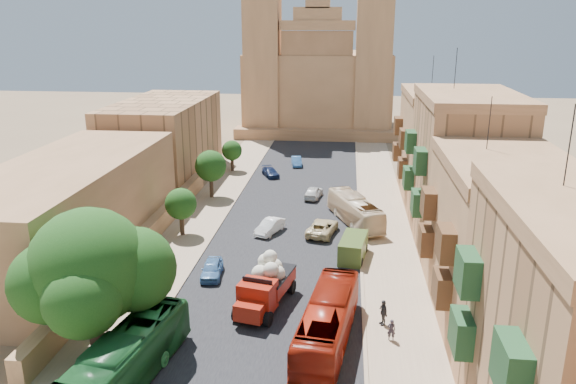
% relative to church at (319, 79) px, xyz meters
% --- Properties ---
extents(road_surface, '(14.00, 140.00, 0.01)m').
position_rel_church_xyz_m(road_surface, '(0.00, -48.61, -9.51)').
color(road_surface, black).
rests_on(road_surface, ground).
extents(sidewalk_east, '(5.00, 140.00, 0.01)m').
position_rel_church_xyz_m(sidewalk_east, '(9.50, -48.61, -9.51)').
color(sidewalk_east, '#9C8166').
rests_on(sidewalk_east, ground).
extents(sidewalk_west, '(5.00, 140.00, 0.01)m').
position_rel_church_xyz_m(sidewalk_west, '(-9.50, -48.61, -9.51)').
color(sidewalk_west, '#9C8166').
rests_on(sidewalk_west, ground).
extents(kerb_east, '(0.25, 140.00, 0.12)m').
position_rel_church_xyz_m(kerb_east, '(7.00, -48.61, -9.46)').
color(kerb_east, '#9C8166').
rests_on(kerb_east, ground).
extents(kerb_west, '(0.25, 140.00, 0.12)m').
position_rel_church_xyz_m(kerb_west, '(-7.00, -48.61, -9.46)').
color(kerb_west, '#9C8166').
rests_on(kerb_west, ground).
extents(townhouse_b, '(9.00, 14.00, 14.90)m').
position_rel_church_xyz_m(townhouse_b, '(15.95, -67.61, -3.86)').
color(townhouse_b, '#A7754B').
rests_on(townhouse_b, ground).
extents(townhouse_c, '(9.00, 14.00, 17.40)m').
position_rel_church_xyz_m(townhouse_c, '(15.95, -53.61, -2.61)').
color(townhouse_c, '#B27C51').
rests_on(townhouse_c, ground).
extents(townhouse_d, '(9.00, 14.00, 15.90)m').
position_rel_church_xyz_m(townhouse_d, '(15.95, -39.61, -3.36)').
color(townhouse_d, '#A7754B').
rests_on(townhouse_d, ground).
extents(west_wall, '(1.00, 40.00, 1.80)m').
position_rel_church_xyz_m(west_wall, '(-12.50, -58.61, -8.62)').
color(west_wall, '#A7754B').
rests_on(west_wall, ground).
extents(west_building_low, '(10.00, 28.00, 8.40)m').
position_rel_church_xyz_m(west_building_low, '(-18.00, -60.61, -5.32)').
color(west_building_low, '#946540').
rests_on(west_building_low, ground).
extents(west_building_mid, '(10.00, 22.00, 10.00)m').
position_rel_church_xyz_m(west_building_mid, '(-18.00, -34.61, -4.52)').
color(west_building_mid, '#B27C51').
rests_on(west_building_mid, ground).
extents(church, '(28.00, 22.50, 36.30)m').
position_rel_church_xyz_m(church, '(0.00, 0.00, 0.00)').
color(church, '#A7754B').
rests_on(church, ground).
extents(ficus_tree, '(9.35, 8.60, 9.35)m').
position_rel_church_xyz_m(ficus_tree, '(-9.42, -74.61, -3.99)').
color(ficus_tree, '#38271C').
rests_on(ficus_tree, ground).
extents(street_tree_a, '(3.02, 3.02, 4.64)m').
position_rel_church_xyz_m(street_tree_a, '(-10.00, -66.61, -6.41)').
color(street_tree_a, '#38271C').
rests_on(street_tree_a, ground).
extents(street_tree_b, '(3.01, 3.01, 4.62)m').
position_rel_church_xyz_m(street_tree_b, '(-10.00, -54.61, -6.43)').
color(street_tree_b, '#38271C').
rests_on(street_tree_b, ground).
extents(street_tree_c, '(3.61, 3.61, 5.55)m').
position_rel_church_xyz_m(street_tree_c, '(-10.00, -42.61, -5.79)').
color(street_tree_c, '#38271C').
rests_on(street_tree_c, ground).
extents(street_tree_d, '(2.74, 2.74, 4.21)m').
position_rel_church_xyz_m(street_tree_d, '(-10.00, -30.61, -6.71)').
color(street_tree_d, '#38271C').
rests_on(street_tree_d, ground).
extents(red_truck, '(3.96, 7.11, 3.94)m').
position_rel_church_xyz_m(red_truck, '(-0.02, -67.73, -7.78)').
color(red_truck, '#9C1B0C').
rests_on(red_truck, ground).
extents(olive_pickup, '(2.66, 4.80, 1.88)m').
position_rel_church_xyz_m(olive_pickup, '(6.29, -58.43, -8.60)').
color(olive_pickup, '#3B511E').
rests_on(olive_pickup, ground).
extents(bus_green_north, '(4.49, 11.57, 3.14)m').
position_rel_church_xyz_m(bus_green_north, '(-6.50, -77.61, -7.94)').
color(bus_green_north, '#1E612B').
rests_on(bus_green_north, ground).
extents(bus_red_east, '(4.04, 11.31, 3.08)m').
position_rel_church_xyz_m(bus_red_east, '(4.60, -72.12, -7.97)').
color(bus_red_east, maroon).
rests_on(bus_red_east, ground).
extents(bus_cream_east, '(5.91, 10.03, 2.76)m').
position_rel_church_xyz_m(bus_cream_east, '(6.50, -49.67, -8.14)').
color(bus_cream_east, beige).
rests_on(bus_cream_east, ground).
extents(car_blue_a, '(1.93, 4.02, 1.32)m').
position_rel_church_xyz_m(car_blue_a, '(-5.00, -63.33, -8.85)').
color(car_blue_a, teal).
rests_on(car_blue_a, ground).
extents(car_white_a, '(2.75, 4.25, 1.32)m').
position_rel_church_xyz_m(car_white_a, '(-1.69, -53.28, -8.85)').
color(car_white_a, white).
rests_on(car_white_a, ground).
extents(car_cream, '(3.30, 5.39, 1.39)m').
position_rel_church_xyz_m(car_cream, '(3.37, -53.08, -8.82)').
color(car_cream, beige).
rests_on(car_cream, ground).
extents(car_dkblue, '(3.08, 4.21, 1.13)m').
position_rel_church_xyz_m(car_dkblue, '(-4.42, -32.97, -8.95)').
color(car_dkblue, '#111D3F').
rests_on(car_dkblue, ground).
extents(car_white_b, '(2.24, 4.26, 1.38)m').
position_rel_church_xyz_m(car_white_b, '(1.79, -41.69, -8.82)').
color(car_white_b, silver).
rests_on(car_white_b, ground).
extents(car_blue_b, '(1.93, 3.97, 1.25)m').
position_rel_church_xyz_m(car_blue_b, '(-1.54, -26.84, -8.89)').
color(car_blue_b, '#3A6EAF').
rests_on(car_blue_b, ground).
extents(pedestrian_a, '(0.56, 0.38, 1.47)m').
position_rel_church_xyz_m(pedestrian_a, '(8.67, -71.31, -8.78)').
color(pedestrian_a, '#2B262F').
rests_on(pedestrian_a, ground).
extents(pedestrian_c, '(0.80, 1.16, 1.83)m').
position_rel_church_xyz_m(pedestrian_c, '(8.25, -69.42, -8.60)').
color(pedestrian_c, '#39393B').
rests_on(pedestrian_c, ground).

